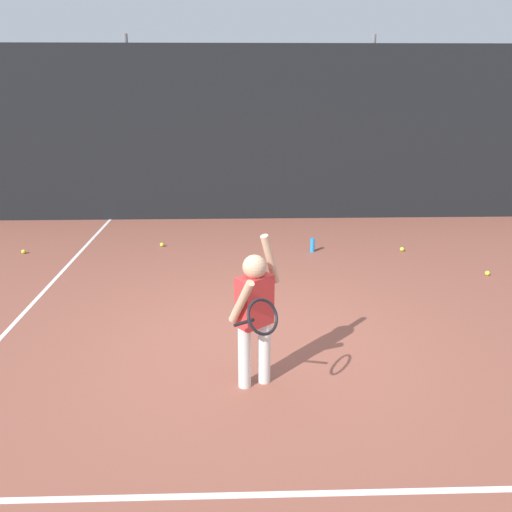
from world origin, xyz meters
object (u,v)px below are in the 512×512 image
object	(u,v)px
tennis_ball_1	(162,245)
tennis_ball_2	(24,252)
tennis_ball_3	(402,249)
tennis_player	(255,310)
tennis_ball_0	(487,273)
water_bottle	(312,245)

from	to	relation	value
tennis_ball_1	tennis_ball_2	world-z (taller)	same
tennis_ball_3	tennis_ball_2	bearing A→B (deg)	179.43
tennis_ball_3	tennis_player	bearing A→B (deg)	-123.34
tennis_ball_0	tennis_ball_2	xyz separation A→B (m)	(-6.76, 1.14, 0.00)
water_bottle	tennis_ball_0	xyz separation A→B (m)	(2.27, -1.10, -0.08)
tennis_ball_2	tennis_ball_3	size ratio (longest dim) A/B	1.00
tennis_player	water_bottle	size ratio (longest dim) A/B	6.14
tennis_ball_1	tennis_ball_3	xyz separation A→B (m)	(3.81, -0.35, 0.00)
tennis_ball_0	tennis_ball_1	distance (m)	4.88
water_bottle	tennis_ball_3	distance (m)	1.42
tennis_ball_0	water_bottle	bearing A→B (deg)	154.18
water_bottle	tennis_ball_1	distance (m)	2.42
tennis_ball_1	tennis_ball_0	bearing A→B (deg)	-17.08
tennis_player	water_bottle	world-z (taller)	tennis_player
tennis_ball_1	tennis_ball_2	xyz separation A→B (m)	(-2.10, -0.29, 0.00)
tennis_ball_0	tennis_ball_3	distance (m)	1.38
water_bottle	tennis_ball_2	xyz separation A→B (m)	(-4.49, 0.04, -0.08)
tennis_player	tennis_ball_3	distance (m)	4.45
tennis_player	tennis_ball_0	bearing A→B (deg)	-1.38
water_bottle	tennis_ball_3	bearing A→B (deg)	-0.73
tennis_player	tennis_ball_0	distance (m)	4.23
tennis_ball_2	tennis_ball_3	xyz separation A→B (m)	(5.90, -0.06, 0.00)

